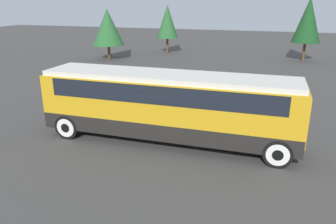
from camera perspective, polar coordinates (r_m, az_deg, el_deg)
The scene contains 7 objects.
ground_plane at distance 15.31m, azimuth 0.00°, elevation -5.10°, with size 120.00×120.00×0.00m, color #423F3D.
tour_bus at distance 14.60m, azimuth 0.36°, elevation 1.82°, with size 11.50×2.51×3.20m.
parked_car_near at distance 22.15m, azimuth 16.12°, elevation 3.55°, with size 4.40×1.86×1.26m.
parked_car_mid at distance 24.31m, azimuth -6.08°, elevation 5.79°, with size 4.38×1.88×1.49m.
tree_left at distance 38.08m, azimuth 23.21°, elevation 14.50°, with size 2.89×2.89×6.57m.
tree_center at distance 40.97m, azimuth -0.12°, elevation 15.48°, with size 2.58×2.58×5.72m.
tree_right at distance 36.90m, azimuth -10.46°, elevation 14.35°, with size 3.35×3.35×5.39m.
Camera 1 is at (4.19, -13.34, 6.24)m, focal length 35.00 mm.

